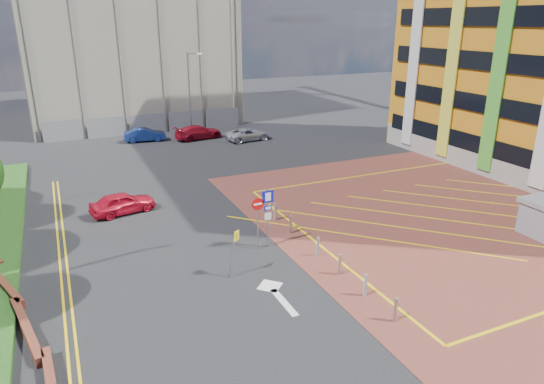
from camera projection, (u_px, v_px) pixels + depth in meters
ground at (267, 257)px, 23.80m from camera, size 140.00×140.00×0.00m
forecourt at (479, 212)px, 29.25m from camera, size 26.00×26.00×0.02m
lamp_back at (190, 91)px, 47.94m from camera, size 1.53×0.16×8.00m
sign_cluster at (264, 212)px, 24.11m from camera, size 1.17×0.12×3.20m
warning_sign at (234, 248)px, 21.52m from camera, size 0.63×0.39×2.25m
bollard_row at (325, 253)px, 23.11m from camera, size 0.14×11.14×0.90m
construction_building at (123, 19)px, 54.41m from camera, size 21.20×19.20×22.00m
construction_fence at (157, 123)px, 49.58m from camera, size 21.60×0.06×2.00m
car_red_left at (123, 203)px, 28.98m from camera, size 4.04×2.30×1.30m
car_blue_back at (145, 135)px, 46.16m from camera, size 4.01×1.83×1.28m
car_red_back at (198, 132)px, 47.06m from camera, size 4.84×2.54×1.34m
car_silver_back at (248, 134)px, 46.51m from camera, size 4.47×2.50×1.18m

